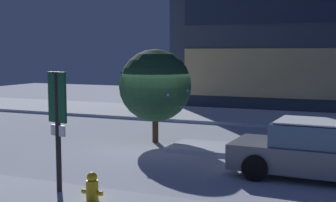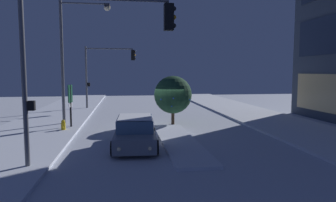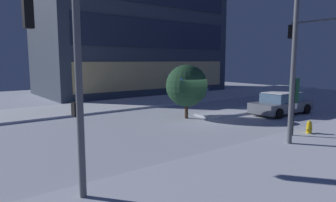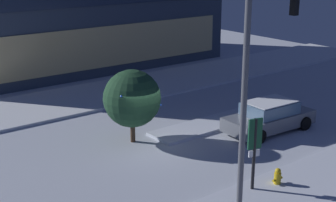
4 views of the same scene
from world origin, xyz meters
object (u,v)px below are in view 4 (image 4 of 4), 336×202
fire_hydrant (277,178)px  street_lamp_arched (226,49)px  decorated_tree_median (132,99)px  car_near (269,117)px  parking_info_sign (254,146)px

fire_hydrant → street_lamp_arched: bearing=168.9°
fire_hydrant → decorated_tree_median: 7.41m
car_near → decorated_tree_median: 6.77m
street_lamp_arched → decorated_tree_median: size_ratio=2.47×
car_near → decorated_tree_median: (-6.00, 2.82, 1.34)m
parking_info_sign → decorated_tree_median: bearing=20.3°
car_near → street_lamp_arched: 8.96m
car_near → fire_hydrant: size_ratio=6.42×
street_lamp_arched → parking_info_sign: bearing=-97.6°
fire_hydrant → parking_info_sign: size_ratio=0.27×
car_near → fire_hydrant: car_near is taller
street_lamp_arched → fire_hydrant: (2.40, -0.47, -5.03)m
parking_info_sign → decorated_tree_median: 6.76m
car_near → street_lamp_arched: (-6.69, -3.71, 4.67)m
car_near → parking_info_sign: 6.69m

